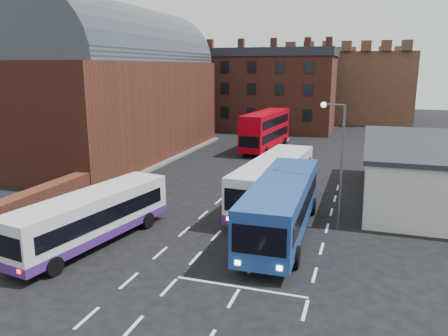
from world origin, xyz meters
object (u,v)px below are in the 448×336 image
(bus_white_outbound, at_px, (92,215))
(bus_blue, at_px, (282,203))
(pedestrian_red, at_px, (12,249))
(street_lamp, at_px, (338,155))
(bus_red_double, at_px, (266,130))
(bus_white_inbound, at_px, (274,179))
(pedestrian_beige, at_px, (54,245))

(bus_white_outbound, bearing_deg, bus_blue, 34.26)
(bus_blue, xyz_separation_m, pedestrian_red, (-12.10, -7.62, -1.28))
(street_lamp, bearing_deg, bus_red_double, 112.02)
(street_lamp, bearing_deg, bus_white_inbound, 143.31)
(bus_white_inbound, bearing_deg, pedestrian_red, 55.10)
(bus_white_inbound, distance_m, street_lamp, 5.98)
(bus_white_inbound, relative_size, pedestrian_red, 8.97)
(bus_blue, bearing_deg, bus_white_outbound, 23.23)
(bus_red_double, distance_m, pedestrian_beige, 32.79)
(bus_blue, bearing_deg, bus_white_inbound, -75.13)
(bus_blue, relative_size, bus_red_double, 1.08)
(street_lamp, bearing_deg, pedestrian_beige, -145.96)
(bus_white_outbound, distance_m, bus_blue, 10.57)
(street_lamp, bearing_deg, bus_white_outbound, -152.50)
(street_lamp, relative_size, pedestrian_red, 5.46)
(pedestrian_red, bearing_deg, pedestrian_beige, -177.49)
(bus_blue, height_order, bus_red_double, bus_red_double)
(bus_red_double, bearing_deg, bus_blue, 109.98)
(street_lamp, bearing_deg, pedestrian_red, -146.90)
(bus_white_outbound, height_order, pedestrian_beige, bus_white_outbound)
(bus_white_outbound, height_order, bus_white_inbound, bus_white_inbound)
(bus_red_double, relative_size, pedestrian_red, 8.21)
(bus_red_double, distance_m, street_lamp, 25.72)
(bus_white_inbound, bearing_deg, pedestrian_beige, 58.43)
(bus_white_inbound, xyz_separation_m, bus_red_double, (-5.28, 20.53, 0.40))
(pedestrian_red, xyz_separation_m, pedestrian_beige, (1.85, 0.89, 0.11))
(bus_red_double, relative_size, street_lamp, 1.50)
(bus_white_inbound, bearing_deg, bus_red_double, -71.23)
(bus_white_outbound, xyz_separation_m, bus_white_inbound, (8.09, 9.69, 0.28))
(bus_white_outbound, xyz_separation_m, bus_blue, (9.62, 4.38, 0.29))
(pedestrian_beige, bearing_deg, bus_red_double, -114.40)
(bus_white_inbound, height_order, street_lamp, street_lamp)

